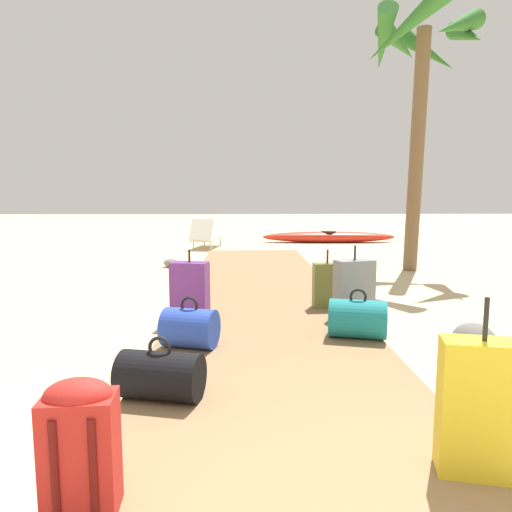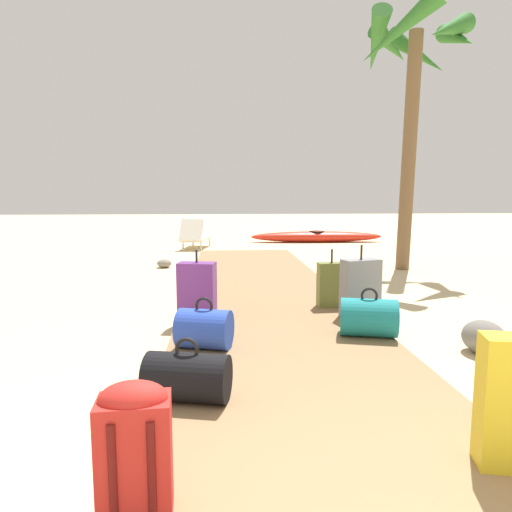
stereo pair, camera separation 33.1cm
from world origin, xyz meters
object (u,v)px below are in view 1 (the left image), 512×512
Objects in this scene: suitcase_olive at (327,285)px; duffel_bag_black at (160,375)px; lounge_chair at (206,236)px; kayak at (329,237)px; suitcase_purple at (190,290)px; backpack_red at (80,443)px; duffel_bag_teal at (358,319)px; duffel_bag_blue at (190,328)px; palm_tree_far_right at (422,63)px; suitcase_yellow at (480,408)px; suitcase_grey at (354,289)px.

duffel_bag_black is at bearing -121.79° from suitcase_olive.
lounge_chair is 3.92m from kayak.
suitcase_olive reaches higher than kayak.
suitcase_purple is (-0.04, 2.14, 0.15)m from duffel_bag_black.
backpack_red reaches higher than kayak.
duffel_bag_black reaches higher than kayak.
duffel_bag_black is 11.64m from kayak.
lounge_chair is (-2.12, 8.41, 0.06)m from duffel_bag_teal.
duffel_bag_blue is 0.11× the size of palm_tree_far_right.
palm_tree_far_right is at bearing 72.42° from suitcase_yellow.
duffel_bag_black is 0.13× the size of palm_tree_far_right.
suitcase_yellow is 1.45× the size of duffel_bag_teal.
suitcase_purple is at bearing 154.53° from duffel_bag_teal.
backpack_red is 3.74m from suitcase_grey.
backpack_red is 1.11× the size of duffel_bag_blue.
backpack_red is 3.06m from duffel_bag_teal.
palm_tree_far_right is (3.81, 5.70, 3.56)m from duffel_bag_black.
duffel_bag_black is at bearing -141.44° from duffel_bag_teal.
duffel_bag_black is at bearing -105.87° from kayak.
kayak is (3.22, 9.06, -0.22)m from suitcase_purple.
palm_tree_far_right reaches higher than duffel_bag_black.
palm_tree_far_right is 1.18× the size of kayak.
suitcase_grey is at bearing 79.59° from duffel_bag_teal.
lounge_chair is 0.39× the size of kayak.
suitcase_purple reaches higher than backpack_red.
kayak is at bearing 79.52° from suitcase_olive.
suitcase_grey reaches higher than suitcase_olive.
suitcase_purple is (-1.75, 3.05, -0.03)m from suitcase_yellow.
palm_tree_far_right reaches higher than suitcase_purple.
lounge_chair is at bearing 91.65° from backpack_red.
kayak is (3.11, 10.12, -0.09)m from duffel_bag_blue.
lounge_chair is at bearing 105.85° from suitcase_olive.
kayak is at bearing 72.93° from duffel_bag_blue.
suitcase_yellow is 2.24m from duffel_bag_teal.
backpack_red is at bearing -121.20° from suitcase_grey.
suitcase_purple is (-1.62, -0.42, 0.04)m from suitcase_olive.
suitcase_purple reaches higher than kayak.
suitcase_purple is (0.10, 3.28, -0.00)m from backpack_red.
suitcase_purple is at bearing 119.94° from suitcase_yellow.
lounge_chair is (-2.25, 7.68, -0.08)m from suitcase_grey.
suitcase_olive reaches higher than duffel_bag_blue.
duffel_bag_teal reaches higher than duffel_bag_black.
suitcase_yellow is (1.72, -0.91, 0.18)m from duffel_bag_black.
kayak is at bearing 81.25° from duffel_bag_teal.
suitcase_yellow is 0.19× the size of palm_tree_far_right.
suitcase_olive is 5.17m from palm_tree_far_right.
suitcase_yellow is at bearing -50.51° from duffel_bag_blue.
lounge_chair is at bearing 106.35° from suitcase_grey.
duffel_bag_blue is (-1.64, 1.99, -0.16)m from suitcase_yellow.
duffel_bag_black is 0.69× the size of suitcase_yellow.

